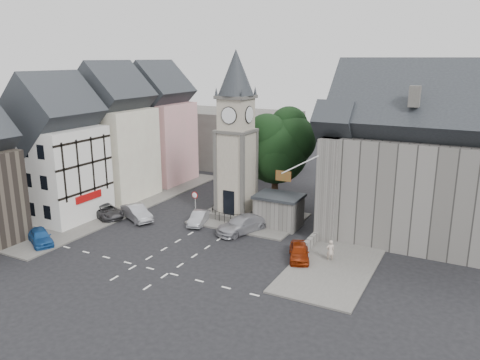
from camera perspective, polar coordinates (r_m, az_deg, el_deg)
The scene contains 23 objects.
ground at distance 40.59m, azimuth -5.83°, elevation -7.78°, with size 120.00×120.00×0.00m, color black.
pavement_west at distance 52.29m, azimuth -13.72°, elevation -2.85°, with size 6.00×30.00×0.14m, color #595651.
pavement_east at distance 43.02m, azimuth 13.89°, elevation -6.72°, with size 6.00×26.00×0.14m, color #595651.
central_island at distance 46.34m, azimuth 1.18°, elevation -4.69°, with size 10.00×8.00×0.16m, color #595651.
road_markings at distance 36.54m, azimuth -10.64°, elevation -10.61°, with size 20.00×8.00×0.01m, color silver.
clock_tower at distance 44.99m, azimuth -0.49°, elevation 5.30°, with size 4.86×4.86×16.25m.
stone_shelter at distance 44.14m, azimuth 4.74°, elevation -3.73°, with size 4.30×3.30×3.08m.
town_tree at distance 48.79m, azimuth 4.37°, elevation 4.64°, with size 7.20×7.20×10.80m.
warning_sign_post at distance 45.84m, azimuth -5.52°, elevation -2.42°, with size 0.70×0.19×2.85m.
terrace_pink at distance 60.24m, azimuth -10.01°, elevation 6.01°, with size 8.10×7.60×12.80m.
terrace_cream at distance 54.21m, azimuth -15.15°, elevation 4.76°, with size 8.10×7.60×12.80m.
terrace_tudor at distance 48.81m, azimuth -21.44°, elevation 2.72°, with size 8.10×7.60×12.00m.
backdrop_west at distance 68.66m, azimuth -1.46°, elevation 5.09°, with size 20.00×10.00×8.00m, color #4C4944.
east_building at distance 43.49m, azimuth 19.94°, elevation 1.59°, with size 14.40×11.40×12.60m.
east_boundary_wall at distance 45.36m, azimuth 11.10°, elevation -4.92°, with size 0.40×16.00×0.90m, color #615E59.
flagpole at distance 38.41m, azimuth 7.27°, elevation 1.84°, with size 3.68×0.10×2.74m.
car_west_blue at distance 43.62m, azimuth -23.17°, elevation -6.37°, with size 1.58×3.94×1.34m, color #1A4D92.
car_west_silver at distance 47.05m, azimuth -12.49°, elevation -3.90°, with size 1.56×4.49×1.48m, color #9C9DA3.
car_west_grey at distance 48.58m, azimuth -16.07°, elevation -3.63°, with size 2.22×4.81×1.34m, color #313033.
car_island_silver at distance 45.01m, azimuth -5.03°, elevation -4.63°, with size 1.30×3.72×1.23m, color #9899A0.
car_island_east at distance 42.75m, azimuth 0.29°, elevation -5.41°, with size 2.15×5.29×1.54m, color #A3A4AB.
car_east_red at distance 37.55m, azimuth 7.21°, elevation -8.67°, with size 1.53×3.80×1.29m, color maroon.
pedestrian at distance 37.43m, azimuth 10.95°, elevation -8.49°, with size 0.66×0.43×1.80m, color #C1B0A0.
Camera 1 is at (20.90, -31.16, 15.49)m, focal length 35.00 mm.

